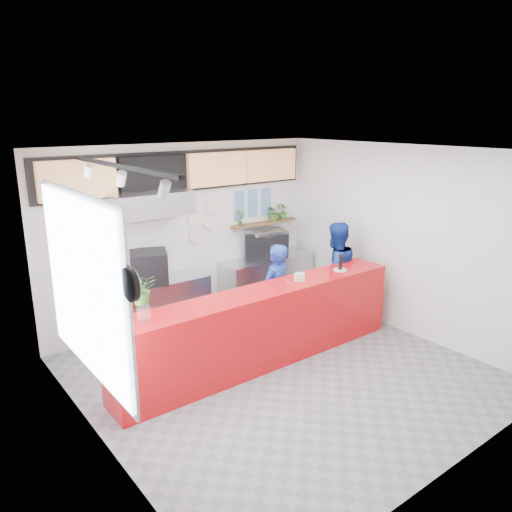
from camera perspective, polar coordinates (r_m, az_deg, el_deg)
floor at (r=7.05m, az=2.90°, el=-13.21°), size 5.00×5.00×0.00m
ceiling at (r=6.18m, az=3.30°, el=11.91°), size 5.00×5.00×0.00m
wall_back at (r=8.44m, az=-8.02°, el=2.52°), size 5.00×0.00×5.00m
wall_left at (r=5.27m, az=-18.15°, el=-6.33°), size 0.00×5.00×5.00m
wall_right at (r=8.25m, az=16.39°, el=1.71°), size 0.00×5.00×5.00m
service_counter at (r=7.08m, az=0.85°, el=-8.08°), size 4.50×0.60×1.10m
cream_band at (r=8.26m, az=-8.28°, el=9.95°), size 5.00×0.02×0.80m
prep_bench at (r=8.15m, az=-11.59°, el=-5.90°), size 1.80×0.60×0.90m
panini_oven at (r=7.90m, az=-12.14°, el=-1.24°), size 0.72×0.72×0.50m
extraction_hood at (r=7.65m, az=-12.12°, el=5.91°), size 1.20×0.70×0.35m
hood_lip at (r=7.69m, az=-12.03°, el=4.45°), size 1.20×0.69×0.31m
right_bench at (r=9.30m, az=1.20°, el=-2.81°), size 1.80×0.60×0.90m
espresso_machine at (r=9.12m, az=1.31°, el=1.26°), size 0.84×0.72×0.46m
espresso_tray at (r=9.06m, az=1.32°, el=2.80°), size 0.73×0.56×0.06m
herb_shelf at (r=9.24m, az=0.94°, el=3.81°), size 1.40×0.18×0.04m
menu_board_far_left at (r=7.46m, az=-19.72°, el=8.21°), size 1.10×0.10×0.55m
menu_board_mid_left at (r=7.89m, az=-11.64°, el=9.17°), size 1.10×0.10×0.55m
menu_board_mid_right at (r=8.46m, az=-4.49°, el=9.86°), size 1.10×0.10×0.55m
menu_board_far_right at (r=9.15m, az=1.70°, el=10.34°), size 1.10×0.10×0.55m
soffit at (r=8.24m, az=-8.16°, el=9.59°), size 4.80×0.04×0.65m
window_pane at (r=5.48m, az=-19.11°, el=-3.34°), size 0.04×2.20×1.90m
window_frame at (r=5.49m, az=-18.92°, el=-3.30°), size 0.03×2.30×2.00m
wall_clock_rim at (r=4.31m, az=-14.17°, el=-3.18°), size 0.05×0.30×0.30m
wall_clock_face at (r=4.32m, az=-13.80°, el=-3.11°), size 0.02×0.26×0.26m
track_rail at (r=5.08m, az=-15.26°, el=9.88°), size 0.05×2.40×0.04m
dec_plate_a at (r=8.44m, az=-7.10°, el=4.28°), size 0.24×0.03×0.24m
dec_plate_b at (r=8.61m, az=-5.36°, el=3.88°), size 0.24×0.03×0.24m
dec_plate_c at (r=8.50m, az=-7.03°, el=2.30°), size 0.24×0.03×0.24m
dec_plate_d at (r=8.59m, az=-5.12°, el=5.56°), size 0.24×0.03×0.24m
photo_frame_a at (r=8.91m, az=-1.90°, el=6.63°), size 0.20×0.02×0.25m
photo_frame_b at (r=9.09m, az=-0.36°, el=6.82°), size 0.20×0.02×0.25m
photo_frame_c at (r=9.27m, az=1.13°, el=6.99°), size 0.20×0.02×0.25m
photo_frame_d at (r=8.96m, az=-1.89°, el=5.05°), size 0.20×0.02×0.25m
photo_frame_e at (r=9.13m, az=-0.35°, el=5.27°), size 0.20×0.02×0.25m
photo_frame_f at (r=9.31m, az=1.12°, el=5.47°), size 0.20×0.02×0.25m
staff_center at (r=7.67m, az=2.23°, el=-4.32°), size 0.65×0.51×1.56m
staff_right at (r=8.53m, az=8.99°, el=-1.84°), size 0.94×0.79×1.72m
herb_a at (r=8.88m, az=-1.85°, el=4.40°), size 0.17×0.13×0.29m
herb_c at (r=9.34m, az=1.99°, el=5.10°), size 0.35×0.32×0.33m
herb_d at (r=9.49m, az=3.11°, el=5.10°), size 0.20×0.19×0.28m
glass_vase at (r=5.97m, az=-12.72°, el=-6.46°), size 0.17×0.17×0.19m
basil_vase at (r=5.86m, az=-12.90°, el=-3.70°), size 0.38×0.35×0.36m
napkin_holder at (r=7.24m, az=4.98°, el=-2.42°), size 0.15×0.12×0.12m
white_plate at (r=7.83m, az=9.59°, el=-1.57°), size 0.24×0.24×0.02m
pepper_mill at (r=7.80m, az=9.63°, el=-0.68°), size 0.08×0.08×0.24m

